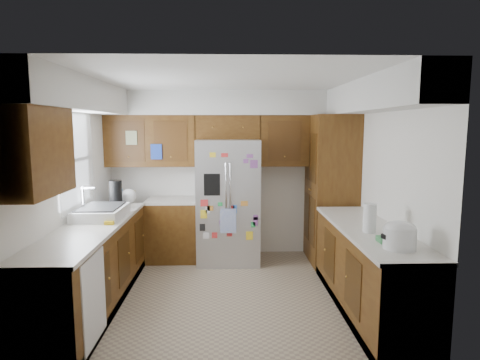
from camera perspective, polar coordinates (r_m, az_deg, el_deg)
name	(u,v)px	position (r m, az deg, el deg)	size (l,w,h in m)	color
floor	(228,293)	(4.99, -1.65, -15.83)	(3.60, 3.60, 0.00)	tan
room_shell	(219,140)	(4.95, -2.96, 5.72)	(3.64, 3.24, 2.52)	white
left_counter_run	(113,259)	(5.05, -17.59, -10.71)	(1.36, 3.20, 0.92)	#48260D
right_counter_run	(367,273)	(4.64, 17.67, -12.46)	(0.63, 2.25, 0.92)	#48260D
pantry	(331,189)	(5.99, 12.80, -1.32)	(0.60, 0.90, 2.15)	#48260D
fridge	(228,201)	(5.88, -1.70, -3.02)	(0.90, 0.79, 1.80)	#AAAAAF
bridge_cabinet	(228,127)	(6.01, -1.74, 7.50)	(0.96, 0.34, 0.35)	#48260D
fridge_top_items	(222,107)	(5.96, -2.62, 10.36)	(0.91, 0.28, 0.28)	#214AB1
sink_assembly	(101,212)	(5.01, -19.14, -4.30)	(0.52, 0.74, 0.37)	white
left_counter_clutter	(121,196)	(5.66, -16.57, -2.22)	(0.37, 0.90, 0.38)	black
rice_cooker	(400,234)	(3.80, 21.76, -7.21)	(0.29, 0.28, 0.25)	white
paper_towel	(370,218)	(4.28, 17.96, -5.16)	(0.13, 0.13, 0.29)	white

